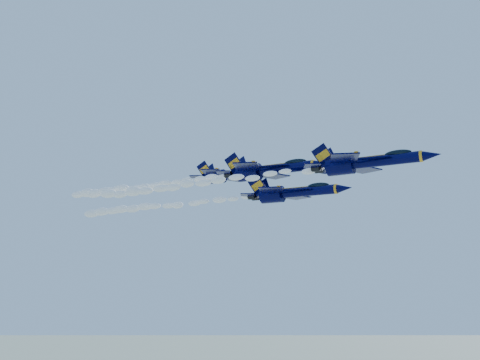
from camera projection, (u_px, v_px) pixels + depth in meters
The scene contains 8 objects.
jet_lead at pixel (365, 162), 57.25m from camera, with size 15.42×12.65×5.73m.
smoke_trail_jet_lead at pixel (192, 184), 70.02m from camera, with size 38.83×1.60×1.44m, color white.
jet_second at pixel (292, 192), 72.81m from camera, with size 16.91×13.87×6.29m.
smoke_trail_jet_second at pixel (159, 206), 85.89m from camera, with size 38.83×1.75×1.57m, color white.
jet_third at pixel (269, 170), 81.13m from camera, with size 19.42×15.93×7.22m.
smoke_trail_jet_third at pixel (147, 186), 94.73m from camera, with size 38.83×2.01×1.81m, color white.
jet_fourth at pixel (231, 174), 94.68m from camera, with size 17.88×14.67×6.64m.
smoke_trail_jet_fourth at pixel (131, 188), 107.96m from camera, with size 38.83×1.85×1.66m, color white.
Camera 1 is at (35.74, -68.58, 138.58)m, focal length 35.00 mm.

